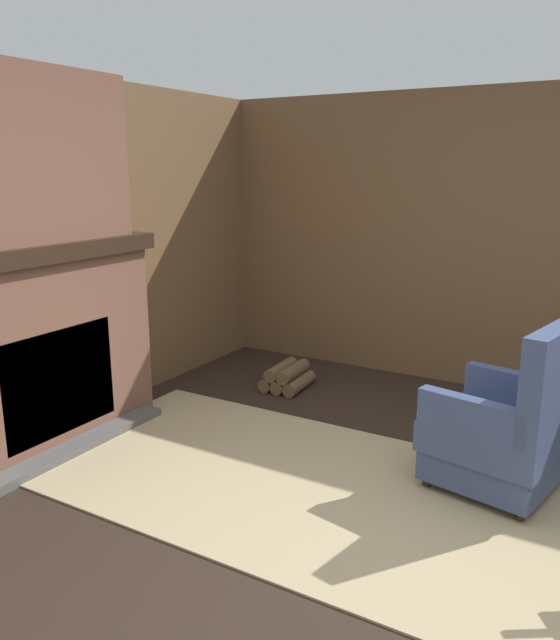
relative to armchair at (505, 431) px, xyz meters
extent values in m
plane|color=#2D2119|center=(-0.30, -0.92, -0.36)|extent=(14.00, 14.00, 0.00)
cube|color=brown|center=(-2.95, -0.92, 0.86)|extent=(0.06, 5.84, 2.44)
cube|color=brown|center=(-0.30, 1.73, 0.86)|extent=(5.84, 0.06, 2.44)
cube|color=brown|center=(-2.75, -0.92, 0.26)|extent=(0.33, 1.69, 1.25)
cube|color=black|center=(-2.63, -0.92, 0.11)|extent=(0.08, 0.88, 0.70)
cube|color=#565451|center=(-2.51, -0.92, -0.33)|extent=(0.16, 1.52, 0.06)
cube|color=black|center=(-2.75, -0.92, 0.94)|extent=(0.43, 1.79, 0.11)
cube|color=brown|center=(-2.75, -0.92, 1.53)|extent=(0.29, 1.48, 1.06)
cube|color=tan|center=(-0.73, -0.55, -0.35)|extent=(3.89, 1.72, 0.01)
cube|color=#3D4C75|center=(-0.05, 0.01, -0.18)|extent=(0.76, 0.76, 0.24)
cube|color=#3D4C75|center=(-0.05, 0.01, -0.03)|extent=(0.80, 0.81, 0.18)
cube|color=#3D4C75|center=(0.23, -0.05, 0.36)|extent=(0.25, 0.69, 0.59)
cube|color=#3D4C75|center=(-0.13, -0.28, 0.16)|extent=(0.62, 0.21, 0.20)
cube|color=#3D4C75|center=(-0.01, 0.31, 0.16)|extent=(0.62, 0.21, 0.20)
cylinder|color=#332319|center=(-0.37, -0.20, -0.33)|extent=(0.06, 0.06, 0.06)
cylinder|color=#332319|center=(-0.27, 0.33, -0.33)|extent=(0.06, 0.06, 0.06)
cylinder|color=#332319|center=(0.16, -0.31, -0.33)|extent=(0.06, 0.06, 0.06)
cylinder|color=#332319|center=(0.27, 0.22, -0.33)|extent=(0.06, 0.06, 0.06)
cylinder|color=brown|center=(-2.03, 0.84, -0.30)|extent=(0.14, 0.43, 0.11)
cylinder|color=brown|center=(-1.92, 0.85, -0.30)|extent=(0.14, 0.43, 0.11)
cylinder|color=brown|center=(-1.80, 0.85, -0.30)|extent=(0.14, 0.43, 0.11)
cylinder|color=brown|center=(-1.97, 0.84, -0.21)|extent=(0.14, 0.43, 0.11)
cylinder|color=brown|center=(-1.86, 0.85, -0.21)|extent=(0.14, 0.43, 0.11)
cube|color=black|center=(-2.79, -0.37, 1.06)|extent=(0.17, 0.20, 0.12)
cube|color=silver|center=(-2.70, -0.37, 1.06)|extent=(0.01, 0.04, 0.02)
cylinder|color=red|center=(-2.81, -1.00, 1.12)|extent=(0.07, 0.26, 0.26)
camera|label=1|loc=(0.56, -3.49, 1.47)|focal=35.00mm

